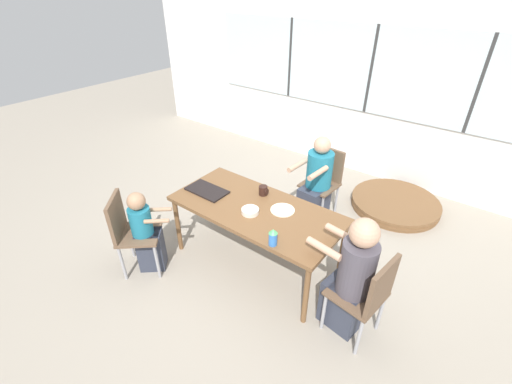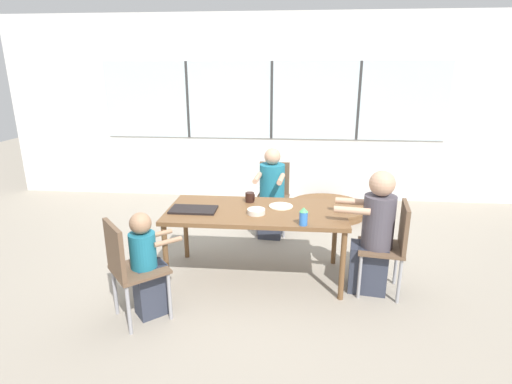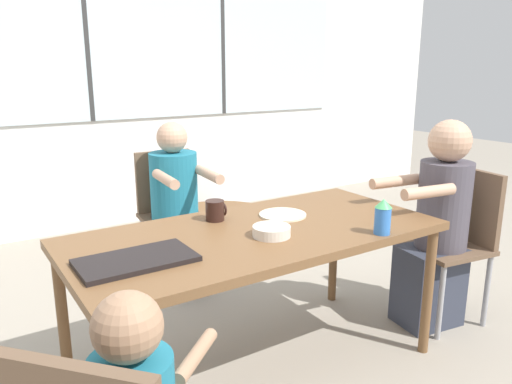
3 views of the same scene
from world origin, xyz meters
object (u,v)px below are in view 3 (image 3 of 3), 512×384
at_px(person_man_blue_shirt, 177,214).
at_px(bowl_white_shallow, 272,231).
at_px(chair_for_man_blue_shirt, 168,203).
at_px(coffee_mug, 215,210).
at_px(sippy_cup, 383,216).
at_px(chair_for_woman_green_shirt, 458,231).
at_px(person_woman_green_shirt, 437,232).
at_px(folded_table_stack, 218,224).

xyz_separation_m(person_man_blue_shirt, bowl_white_shallow, (-0.08, -1.20, 0.24)).
relative_size(chair_for_man_blue_shirt, coffee_mug, 8.82).
xyz_separation_m(chair_for_man_blue_shirt, sippy_cup, (0.34, -1.61, 0.27)).
bearing_deg(chair_for_woman_green_shirt, coffee_mug, 81.01).
bearing_deg(coffee_mug, chair_for_man_blue_shirt, 79.55).
distance_m(person_woman_green_shirt, coffee_mug, 1.26).
xyz_separation_m(chair_for_woman_green_shirt, coffee_mug, (-1.33, 0.42, 0.23)).
bearing_deg(chair_for_woman_green_shirt, sippy_cup, 109.82).
height_order(person_woman_green_shirt, sippy_cup, person_woman_green_shirt).
xyz_separation_m(person_woman_green_shirt, folded_table_stack, (-0.23, 2.11, -0.48)).
height_order(sippy_cup, bowl_white_shallow, sippy_cup).
height_order(chair_for_woman_green_shirt, person_woman_green_shirt, person_woman_green_shirt).
distance_m(person_woman_green_shirt, person_man_blue_shirt, 1.61).
bearing_deg(sippy_cup, coffee_mug, 132.11).
relative_size(chair_for_man_blue_shirt, bowl_white_shallow, 5.20).
bearing_deg(person_woman_green_shirt, chair_for_woman_green_shirt, -90.00).
bearing_deg(person_man_blue_shirt, folded_table_stack, -127.23).
bearing_deg(person_man_blue_shirt, chair_for_man_blue_shirt, -90.00).
bearing_deg(bowl_white_shallow, person_man_blue_shirt, 86.15).
bearing_deg(sippy_cup, chair_for_woman_green_shirt, 11.25).
height_order(chair_for_woman_green_shirt, chair_for_man_blue_shirt, same).
relative_size(chair_for_woman_green_shirt, person_woman_green_shirt, 0.75).
bearing_deg(coffee_mug, bowl_white_shallow, -74.51).
xyz_separation_m(person_woman_green_shirt, sippy_cup, (-0.65, -0.18, 0.25)).
xyz_separation_m(coffee_mug, bowl_white_shallow, (0.09, -0.34, -0.03)).
bearing_deg(chair_for_woman_green_shirt, folded_table_stack, 19.03).
relative_size(person_woman_green_shirt, coffee_mug, 11.74).
height_order(chair_for_man_blue_shirt, folded_table_stack, chair_for_man_blue_shirt).
height_order(chair_for_man_blue_shirt, coffee_mug, chair_for_man_blue_shirt).
distance_m(sippy_cup, folded_table_stack, 2.44).
xyz_separation_m(chair_for_man_blue_shirt, person_man_blue_shirt, (-0.01, -0.17, -0.03)).
height_order(chair_for_man_blue_shirt, person_woman_green_shirt, person_woman_green_shirt).
bearing_deg(sippy_cup, folded_table_stack, 79.76).
bearing_deg(bowl_white_shallow, person_woman_green_shirt, -3.04).
distance_m(bowl_white_shallow, folded_table_stack, 2.32).
distance_m(person_woman_green_shirt, folded_table_stack, 2.17).
xyz_separation_m(person_man_blue_shirt, sippy_cup, (0.35, -1.44, 0.30)).
bearing_deg(chair_for_woman_green_shirt, person_man_blue_shirt, 50.66).
distance_m(chair_for_man_blue_shirt, person_woman_green_shirt, 1.73).
bearing_deg(sippy_cup, chair_for_man_blue_shirt, 101.83).
xyz_separation_m(chair_for_woman_green_shirt, bowl_white_shallow, (-1.24, 0.08, 0.21)).
bearing_deg(folded_table_stack, sippy_cup, -100.24).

